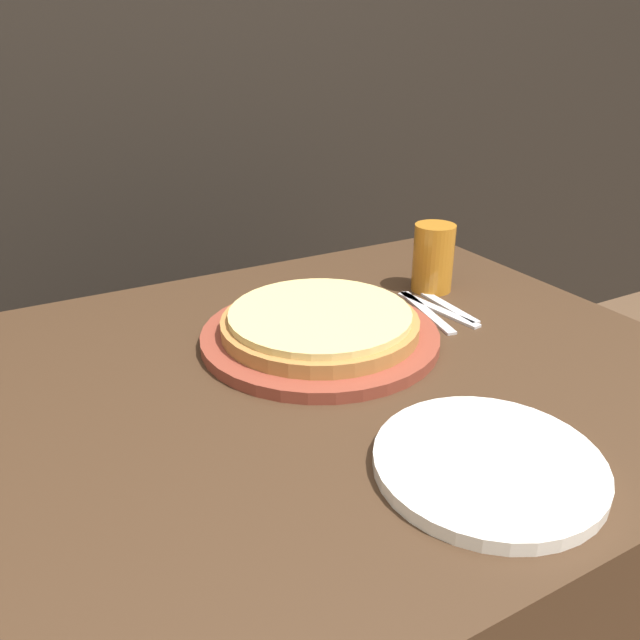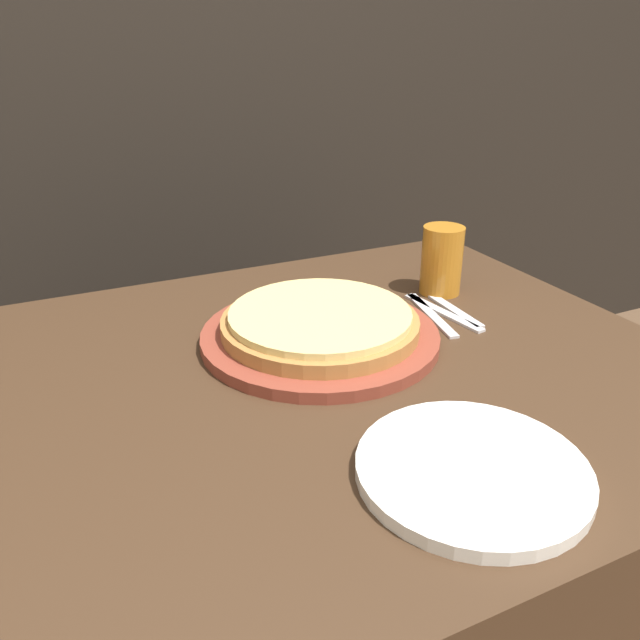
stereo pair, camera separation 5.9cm
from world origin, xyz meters
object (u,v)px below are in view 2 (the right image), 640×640
at_px(spoon, 454,310).
at_px(fork, 431,315).
at_px(beer_glass, 442,257).
at_px(pizza_on_board, 320,328).
at_px(dinner_plate, 472,470).
at_px(dinner_knife, 443,312).

bearing_deg(spoon, fork, 180.00).
bearing_deg(fork, beer_glass, 48.24).
height_order(pizza_on_board, spoon, pizza_on_board).
bearing_deg(fork, dinner_plate, -118.73).
xyz_separation_m(dinner_plate, spoon, (0.27, 0.40, -0.01)).
height_order(pizza_on_board, dinner_plate, pizza_on_board).
xyz_separation_m(pizza_on_board, beer_glass, (0.31, 0.10, 0.05)).
bearing_deg(dinner_plate, dinner_knife, 58.60).
height_order(pizza_on_board, beer_glass, beer_glass).
relative_size(fork, spoon, 1.17).
height_order(fork, spoon, same).
bearing_deg(dinner_knife, fork, 180.00).
distance_m(fork, dinner_knife, 0.03).
bearing_deg(spoon, beer_glass, 71.24).
relative_size(beer_glass, dinner_knife, 0.69).
bearing_deg(spoon, pizza_on_board, -178.55).
relative_size(dinner_plate, fork, 1.40).
height_order(beer_glass, dinner_plate, beer_glass).
height_order(dinner_knife, spoon, same).
relative_size(pizza_on_board, dinner_knife, 2.03).
height_order(dinner_plate, spoon, dinner_plate).
height_order(beer_glass, fork, beer_glass).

